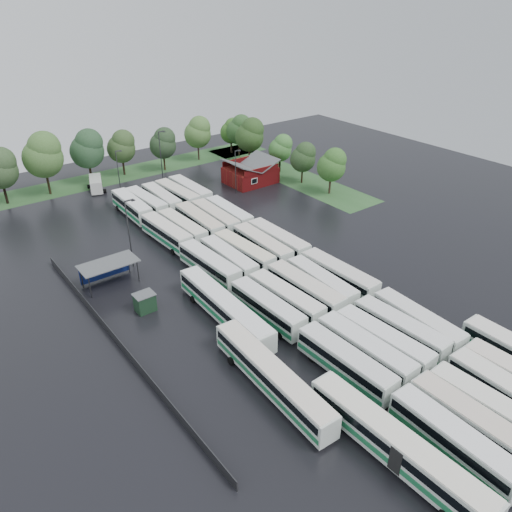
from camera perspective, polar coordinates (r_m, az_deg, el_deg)
ground at (r=67.54m, az=4.87°, el=-6.29°), size 160.00×160.00×0.00m
brick_building at (r=109.90m, az=-0.64°, el=9.30°), size 10.07×8.60×5.39m
wash_shed at (r=74.73m, az=-16.60°, el=-1.05°), size 8.20×4.20×3.58m
utility_hut at (r=68.31m, az=-12.58°, el=-5.17°), size 2.70×2.20×2.62m
grass_strip_north at (r=118.83m, az=-15.85°, el=8.78°), size 80.00×10.00×0.01m
grass_strip_east at (r=116.46m, az=3.35°, el=9.44°), size 10.00×50.00×0.01m
west_fence at (r=63.50m, az=-15.55°, el=-9.36°), size 0.10×50.00×1.20m
bus_r0c0 at (r=51.96m, az=21.59°, el=-19.00°), size 3.03×12.84×3.56m
bus_r0c1 at (r=54.07m, az=23.54°, el=-17.18°), size 2.77×12.84×3.57m
bus_r0c2 at (r=56.10m, az=25.21°, el=-15.69°), size 3.18×12.71×3.51m
bus_r0c3 at (r=58.68m, az=26.78°, el=-13.90°), size 2.98×12.58×3.48m
bus_r1c0 at (r=57.10m, az=10.19°, el=-11.89°), size 2.94×12.75×3.53m
bus_r1c1 at (r=59.10m, az=12.34°, el=-10.50°), size 2.98×12.85×3.56m
bus_r1c2 at (r=60.88m, az=14.29°, el=-9.46°), size 3.23×12.72×3.51m
bus_r1c3 at (r=63.30m, az=16.17°, el=-8.10°), size 3.12×12.58×3.48m
bus_r1c4 at (r=65.18m, az=17.98°, el=-7.22°), size 3.27×12.63×3.48m
bus_r2c0 at (r=64.61m, az=1.30°, el=-5.94°), size 2.88×12.45×3.45m
bus_r2c1 at (r=66.39m, az=3.41°, el=-4.92°), size 3.12×12.54×3.47m
bus_r2c2 at (r=68.27m, az=5.61°, el=-3.89°), size 2.98×13.00×3.61m
bus_r2c3 at (r=70.12m, az=7.46°, el=-3.13°), size 3.17×12.48×3.44m
bus_r2c4 at (r=72.14m, az=9.45°, el=-2.22°), size 3.04×12.97×3.59m
bus_r3c0 at (r=74.29m, az=-5.34°, el=-0.99°), size 3.11×12.65×3.50m
bus_r3c1 at (r=75.54m, az=-3.16°, el=-0.39°), size 2.77×12.31×3.42m
bus_r3c2 at (r=77.31m, az=-1.41°, el=0.40°), size 3.18×12.52×3.46m
bus_r3c3 at (r=79.10m, az=0.69°, el=1.15°), size 3.02×12.78×3.54m
bus_r3c4 at (r=80.69m, az=2.50°, el=1.74°), size 2.77×12.94×3.60m
bus_r4c0 at (r=84.67m, az=-10.20°, el=2.62°), size 3.12×12.70×3.51m
bus_r4c1 at (r=85.94m, az=-8.42°, el=3.16°), size 2.86×12.36×3.43m
bus_r4c2 at (r=87.55m, az=-6.51°, el=3.86°), size 3.17×12.98×3.59m
bus_r4c3 at (r=88.89m, az=-4.71°, el=4.31°), size 3.05×12.63×3.50m
bus_r4c4 at (r=90.52m, az=-3.13°, el=4.81°), size 2.99×12.30×3.40m
bus_r5c0 at (r=96.21m, az=-14.01°, el=5.52°), size 3.07×12.83×3.55m
bus_r5c1 at (r=97.40m, az=-12.44°, el=5.96°), size 3.13×12.41×3.43m
bus_r5c2 at (r=98.54m, az=-10.74°, el=6.41°), size 2.97×12.38×3.43m
bus_r5c3 at (r=99.79m, az=-8.99°, el=6.90°), size 3.24×12.78×3.53m
bus_r5c4 at (r=101.42m, az=-7.55°, el=7.37°), size 2.73×12.70×3.53m
artic_bus_west_a at (r=49.88m, az=15.72°, el=-20.20°), size 3.06×19.33×3.58m
artic_bus_west_b at (r=64.60m, az=-3.60°, el=-5.95°), size 3.32×19.06×3.52m
artic_bus_west_c at (r=54.64m, az=1.83°, el=-13.61°), size 3.54×18.77×3.46m
minibus at (r=110.78m, az=-17.82°, el=7.88°), size 4.32×6.80×2.79m
tree_north_0 at (r=108.84m, az=-27.22°, el=8.94°), size 6.90×6.90×11.43m
tree_north_1 at (r=110.03m, az=-23.13°, el=10.63°), size 7.92×7.92×13.11m
tree_north_2 at (r=113.95m, az=-18.68°, el=11.57°), size 7.15×7.15×11.84m
tree_north_3 at (r=117.11m, az=-15.08°, el=12.03°), size 6.23×6.23×10.31m
tree_north_4 at (r=118.20m, az=-10.54°, el=12.59°), size 6.06×6.06×10.03m
tree_north_5 at (r=124.43m, az=-6.62°, el=13.91°), size 6.47×6.47×10.72m
tree_north_6 at (r=129.47m, az=-2.79°, el=14.14°), size 5.41×5.41×8.96m
tree_east_0 at (r=103.68m, az=8.73°, el=10.29°), size 5.84×5.84×9.67m
tree_east_1 at (r=109.11m, az=5.48°, el=11.21°), size 5.45×5.45×9.03m
tree_east_2 at (r=115.73m, az=2.88°, el=12.25°), size 5.30×5.28×8.75m
tree_east_3 at (r=120.41m, az=-0.65°, el=13.72°), size 6.73×6.73×11.15m
tree_east_4 at (r=127.28m, az=-1.89°, el=14.27°), size 6.18×6.18×10.24m
lamp_post_ne at (r=102.78m, az=-2.30°, el=9.90°), size 1.41×0.27×9.14m
lamp_post_nw at (r=76.77m, az=-14.28°, el=2.99°), size 1.69×0.33×10.98m
lamp_post_back_w at (r=105.98m, az=-15.44°, el=9.50°), size 1.42×0.28×9.23m
lamp_post_back_e at (r=111.65m, az=-10.80°, el=11.54°), size 1.68×0.33×10.93m
puddle_0 at (r=56.86m, az=20.41°, el=-16.49°), size 5.14×5.14×0.01m
puddle_1 at (r=63.47m, az=25.22°, el=-12.14°), size 3.96×3.96×0.01m
puddle_2 at (r=66.36m, az=-2.31°, el=-6.91°), size 4.83×4.83×0.01m
puddle_3 at (r=68.27m, az=10.12°, el=-6.25°), size 4.06×4.06×0.01m
puddle_4 at (r=67.36m, az=21.44°, el=-8.63°), size 2.74×2.74×0.01m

